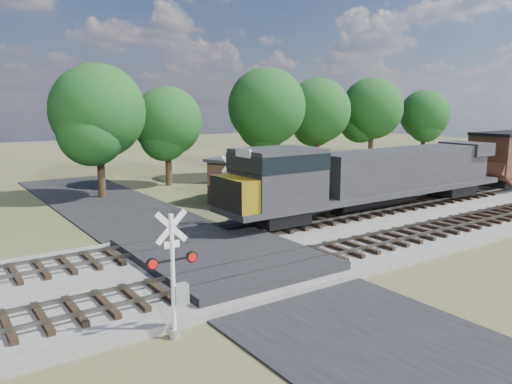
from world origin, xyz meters
TOP-DOWN VIEW (x-y plane):
  - ground at (0.00, 0.00)m, footprint 160.00×160.00m
  - ballast_bed at (10.00, 0.50)m, footprint 140.00×10.00m
  - road at (0.00, 0.00)m, footprint 7.00×60.00m
  - crossing_panel at (0.00, 0.50)m, footprint 7.00×9.00m
  - track_near at (3.12, -2.00)m, footprint 140.00×2.60m
  - track_far at (3.12, 3.00)m, footprint 140.00×2.60m
  - crossing_signal_near at (-4.73, -4.86)m, footprint 1.61×0.35m
  - crossing_signal_far at (3.92, 6.32)m, footprint 1.66×0.36m
  - equipment_shed at (8.68, 11.26)m, footprint 6.22×6.22m
  - treeline at (2.56, 21.02)m, footprint 80.32×10.60m

SIDE VIEW (x-z plane):
  - ground at x=0.00m, z-range 0.00..0.00m
  - road at x=0.00m, z-range 0.00..0.08m
  - ballast_bed at x=10.00m, z-range 0.00..0.30m
  - crossing_panel at x=0.00m, z-range 0.01..0.62m
  - track_near at x=3.12m, z-range 0.25..0.58m
  - track_far at x=3.12m, z-range 0.25..0.58m
  - equipment_shed at x=8.68m, z-range 0.02..3.21m
  - crossing_signal_near at x=-4.73m, z-range -0.33..3.65m
  - crossing_signal_far at x=3.92m, z-range -0.35..3.77m
  - treeline at x=2.56m, z-range 0.59..12.55m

